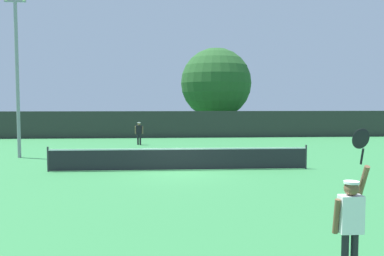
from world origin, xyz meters
TOP-DOWN VIEW (x-y plane):
  - ground_plane at (0.00, 0.00)m, footprint 120.00×120.00m
  - tennis_net at (0.00, 0.00)m, footprint 11.36×0.08m
  - perimeter_fence at (0.00, 15.80)m, footprint 36.64×0.12m
  - player_serving at (2.41, -11.08)m, footprint 0.68×0.40m
  - player_receiving at (-2.44, 10.44)m, footprint 0.57×0.23m
  - tennis_ball at (-0.04, 0.57)m, footprint 0.07×0.07m
  - light_pole at (-8.42, 4.47)m, footprint 1.18×0.28m
  - large_tree at (4.34, 21.59)m, footprint 6.84×6.84m
  - parked_car_near at (-7.58, 22.55)m, footprint 2.17×4.31m
  - parked_car_mid at (2.39, 24.53)m, footprint 2.49×4.43m
  - parked_car_far at (6.38, 23.19)m, footprint 2.13×4.30m

SIDE VIEW (x-z plane):
  - ground_plane at x=0.00m, z-range 0.00..0.00m
  - tennis_ball at x=-0.04m, z-range 0.00..0.07m
  - tennis_net at x=0.00m, z-range -0.02..1.05m
  - parked_car_near at x=-7.58m, z-range -0.07..1.62m
  - parked_car_mid at x=2.39m, z-range -0.07..1.62m
  - parked_car_far at x=6.38m, z-range -0.07..1.62m
  - player_receiving at x=-2.44m, z-range 0.17..1.72m
  - perimeter_fence at x=0.00m, z-range 0.00..2.20m
  - player_serving at x=2.41m, z-range -0.15..2.41m
  - large_tree at x=4.34m, z-range 0.67..8.87m
  - light_pole at x=-8.42m, z-range 0.57..9.07m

